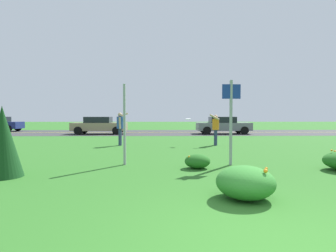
{
  "coord_description": "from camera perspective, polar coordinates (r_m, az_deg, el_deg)",
  "views": [
    {
      "loc": [
        -1.39,
        -3.01,
        1.51
      ],
      "look_at": [
        -1.13,
        9.25,
        1.07
      ],
      "focal_mm": 29.55,
      "sensor_mm": 36.0,
      "label": 1
    }
  ],
  "objects": [
    {
      "name": "ground_plane",
      "position": [
        14.35,
        4.36,
        -3.99
      ],
      "size": [
        120.0,
        120.0,
        0.0
      ],
      "primitive_type": "plane",
      "color": "#2D6B23"
    },
    {
      "name": "highway_strip",
      "position": [
        25.48,
        1.92,
        -1.34
      ],
      "size": [
        120.0,
        8.99,
        0.01
      ],
      "primitive_type": "cube",
      "color": "#38383A",
      "rests_on": "ground"
    },
    {
      "name": "highway_center_stripe",
      "position": [
        25.48,
        1.92,
        -1.32
      ],
      "size": [
        120.0,
        0.16,
        0.0
      ],
      "primitive_type": "cube",
      "color": "yellow",
      "rests_on": "ground"
    },
    {
      "name": "daylily_clump_front_center",
      "position": [
        5.32,
        15.67,
        -11.13
      ],
      "size": [
        1.06,
        1.09,
        0.6
      ],
      "color": "#337F2D",
      "rests_on": "ground"
    },
    {
      "name": "daylily_clump_mid_center",
      "position": [
        8.07,
        6.09,
        -7.23
      ],
      "size": [
        0.74,
        0.66,
        0.41
      ],
      "color": "#23661E",
      "rests_on": "ground"
    },
    {
      "name": "sign_post_near_path",
      "position": [
        8.63,
        -8.95,
        0.3
      ],
      "size": [
        0.07,
        0.1,
        2.5
      ],
      "color": "#93969B",
      "rests_on": "ground"
    },
    {
      "name": "sign_post_by_roadside",
      "position": [
        8.67,
        12.87,
        2.47
      ],
      "size": [
        0.56,
        0.1,
        2.61
      ],
      "color": "#93969B",
      "rests_on": "ground"
    },
    {
      "name": "evergreen_shrub_side",
      "position": [
        7.94,
        -30.95,
        -2.76
      ],
      "size": [
        0.94,
        0.94,
        1.76
      ],
      "primitive_type": "cone",
      "color": "#143D19",
      "rests_on": "ground"
    },
    {
      "name": "person_thrower_blue_shirt",
      "position": [
        14.39,
        -9.85,
        0.06
      ],
      "size": [
        0.57,
        0.49,
        1.7
      ],
      "color": "#2D4C9E",
      "rests_on": "ground"
    },
    {
      "name": "person_catcher_orange_shirt",
      "position": [
        14.43,
        9.78,
        -0.22
      ],
      "size": [
        0.52,
        0.49,
        1.62
      ],
      "color": "orange",
      "rests_on": "ground"
    },
    {
      "name": "frisbee_white",
      "position": [
        14.21,
        4.16,
        1.46
      ],
      "size": [
        0.28,
        0.27,
        0.08
      ],
      "color": "white"
    },
    {
      "name": "car_tan_center_left",
      "position": [
        23.98,
        -13.97,
        0.15
      ],
      "size": [
        4.5,
        2.0,
        1.45
      ],
      "color": "#937F60",
      "rests_on": "ground"
    },
    {
      "name": "car_gray_center_right",
      "position": [
        23.96,
        11.3,
        0.17
      ],
      "size": [
        4.5,
        2.0,
        1.45
      ],
      "color": "slate",
      "rests_on": "ground"
    }
  ]
}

